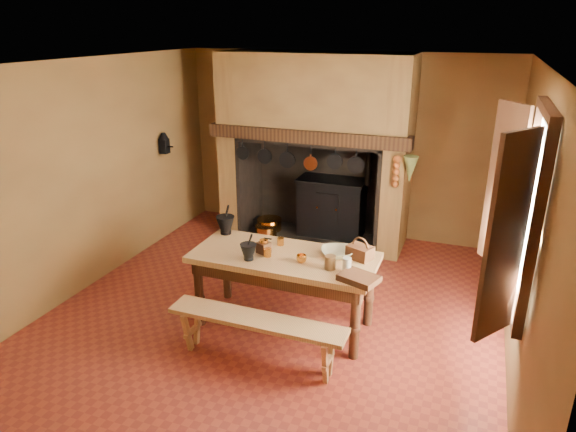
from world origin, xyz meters
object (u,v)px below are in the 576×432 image
object	(u,v)px
bench_front	(257,329)
wicker_basket	(360,252)
iron_range	(332,207)
coffee_grinder	(264,247)
mixing_bowl	(337,253)
work_table	(284,266)

from	to	relation	value
bench_front	wicker_basket	distance (m)	1.34
iron_range	wicker_basket	bearing A→B (deg)	-67.95
bench_front	coffee_grinder	size ratio (longest dim) A/B	9.51
mixing_bowl	wicker_basket	world-z (taller)	wicker_basket
bench_front	mixing_bowl	bearing A→B (deg)	59.46
iron_range	mixing_bowl	distance (m)	2.64
bench_front	mixing_bowl	xyz separation A→B (m)	(0.54, 0.91, 0.52)
mixing_bowl	wicker_basket	distance (m)	0.25
work_table	wicker_basket	bearing A→B (deg)	14.14
wicker_basket	bench_front	bearing A→B (deg)	-108.24
coffee_grinder	mixing_bowl	distance (m)	0.78
bench_front	wicker_basket	size ratio (longest dim) A/B	5.97
coffee_grinder	mixing_bowl	size ratio (longest dim) A/B	0.56
coffee_grinder	wicker_basket	distance (m)	1.02
bench_front	work_table	bearing A→B (deg)	90.00
bench_front	wicker_basket	bearing A→B (deg)	50.33
work_table	coffee_grinder	distance (m)	0.30
iron_range	bench_front	xyz separation A→B (m)	(0.22, -3.40, -0.11)
iron_range	work_table	world-z (taller)	iron_range
wicker_basket	work_table	bearing A→B (deg)	-144.43
bench_front	mixing_bowl	size ratio (longest dim) A/B	5.34
coffee_grinder	wicker_basket	bearing A→B (deg)	33.78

